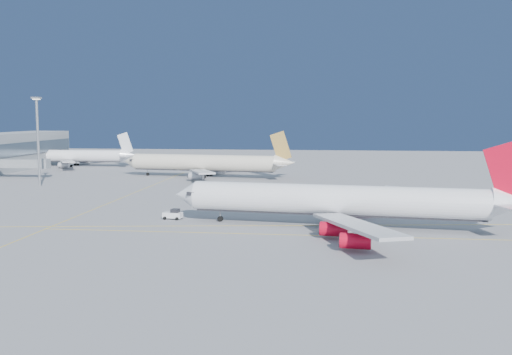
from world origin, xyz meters
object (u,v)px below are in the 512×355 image
airliner_virgin (343,201)px  airliner_third (74,156)px  airliner_etihad (207,163)px  light_mast (38,134)px  pushback_tug (173,214)px

airliner_virgin → airliner_third: size_ratio=1.26×
airliner_etihad → light_mast: size_ratio=2.32×
airliner_third → pushback_tug: size_ratio=13.22×
airliner_etihad → light_mast: bearing=-138.3°
light_mast → airliner_third: bearing=106.2°
airliner_third → airliner_etihad: bearing=-30.6°
airliner_virgin → light_mast: (-92.41, 55.33, 11.23)m
airliner_third → pushback_tug: (76.84, -120.55, -3.51)m
pushback_tug → airliner_etihad: bearing=104.5°
pushback_tug → light_mast: (-56.57, 50.82, 15.44)m
airliner_virgin → airliner_etihad: airliner_virgin is taller
airliner_virgin → light_mast: light_mast is taller
airliner_virgin → airliner_etihad: (-45.51, 87.84, -0.10)m
airliner_third → light_mast: light_mast is taller
airliner_etihad → airliner_third: size_ratio=1.16×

